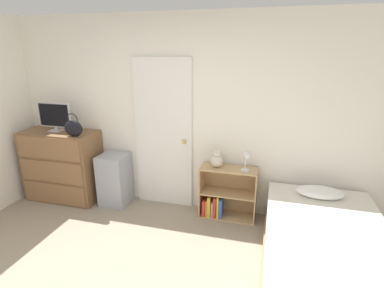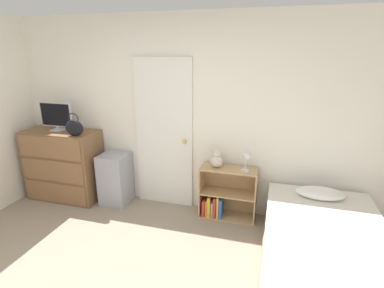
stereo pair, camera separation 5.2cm
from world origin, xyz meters
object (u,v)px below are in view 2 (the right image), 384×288
(bookshelf, at_px, (223,197))
(desk_lamp, at_px, (247,158))
(bed, at_px, (325,254))
(teddy_bear, at_px, (217,159))
(storage_bin, at_px, (116,179))
(handbag, at_px, (74,128))
(dresser, at_px, (64,165))
(tv, at_px, (56,116))

(bookshelf, xyz_separation_m, desk_lamp, (0.28, -0.05, 0.59))
(bed, bearing_deg, desk_lamp, 136.90)
(bookshelf, bearing_deg, bed, -36.71)
(teddy_bear, xyz_separation_m, bed, (1.23, -0.84, -0.54))
(storage_bin, height_order, desk_lamp, desk_lamp)
(handbag, distance_m, bed, 3.26)
(dresser, relative_size, storage_bin, 1.46)
(handbag, relative_size, desk_lamp, 1.22)
(bed, bearing_deg, tv, 167.73)
(desk_lamp, height_order, bed, desk_lamp)
(tv, xyz_separation_m, teddy_bear, (2.27, 0.08, -0.44))
(storage_bin, relative_size, teddy_bear, 2.94)
(dresser, relative_size, tv, 2.12)
(dresser, xyz_separation_m, storage_bin, (0.80, 0.05, -0.15))
(bookshelf, relative_size, bed, 0.36)
(storage_bin, bearing_deg, tv, -178.01)
(desk_lamp, relative_size, bed, 0.13)
(tv, relative_size, desk_lamp, 1.96)
(handbag, height_order, bed, handbag)
(handbag, bearing_deg, tv, 156.68)
(desk_lamp, bearing_deg, bookshelf, 170.40)
(dresser, distance_m, tv, 0.72)
(bed, bearing_deg, handbag, 169.32)
(teddy_bear, bearing_deg, desk_lamp, -6.30)
(bed, bearing_deg, storage_bin, 163.47)
(tv, xyz_separation_m, bed, (3.50, -0.76, -0.97))
(handbag, bearing_deg, bookshelf, 7.60)
(dresser, height_order, desk_lamp, dresser)
(dresser, distance_m, bed, 3.55)
(tv, distance_m, desk_lamp, 2.67)
(dresser, distance_m, bookshelf, 2.34)
(dresser, distance_m, teddy_bear, 2.25)
(storage_bin, bearing_deg, handbag, -153.61)
(handbag, bearing_deg, desk_lamp, 5.46)
(tv, bearing_deg, handbag, -23.32)
(dresser, relative_size, bookshelf, 1.47)
(tv, bearing_deg, desk_lamp, 0.73)
(handbag, distance_m, desk_lamp, 2.26)
(tv, height_order, bed, tv)
(desk_lamp, bearing_deg, storage_bin, -179.85)
(handbag, distance_m, storage_bin, 0.90)
(bookshelf, relative_size, teddy_bear, 2.93)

